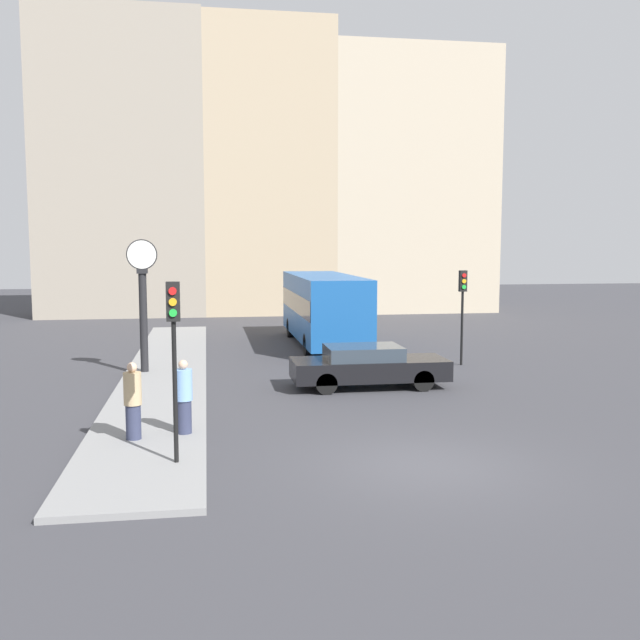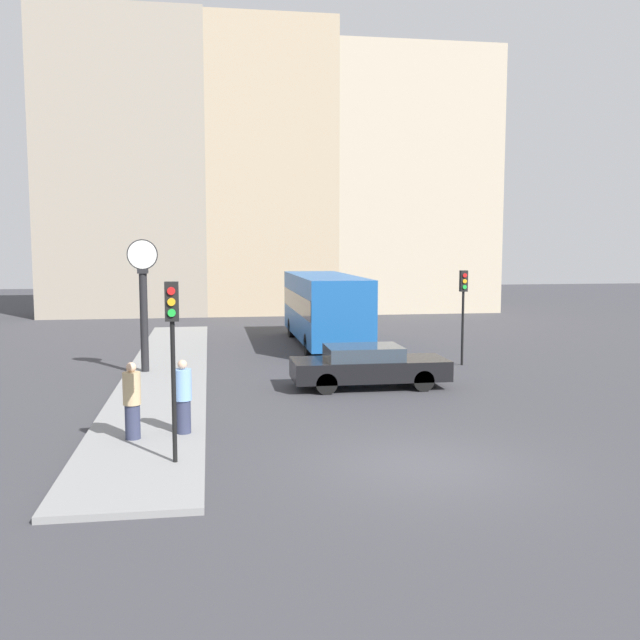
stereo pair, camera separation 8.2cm
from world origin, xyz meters
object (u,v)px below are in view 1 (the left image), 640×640
(sedan_car, at_px, (368,366))
(traffic_light_far, at_px, (463,297))
(pedestrian_tan_coat, at_px, (133,401))
(street_clock, at_px, (143,302))
(pedestrian_blue_stripe, at_px, (184,397))
(traffic_light_near, at_px, (174,333))
(bus_distant, at_px, (323,306))

(sedan_car, xyz_separation_m, traffic_light_far, (4.28, 3.45, 1.81))
(traffic_light_far, height_order, pedestrian_tan_coat, traffic_light_far)
(street_clock, bearing_deg, traffic_light_far, 1.29)
(pedestrian_blue_stripe, bearing_deg, traffic_light_near, -92.36)
(traffic_light_far, xyz_separation_m, pedestrian_tan_coat, (-10.77, -8.77, -1.51))
(bus_distant, xyz_separation_m, traffic_light_far, (4.14, -5.83, 0.75))
(sedan_car, xyz_separation_m, street_clock, (-6.95, 3.20, 1.80))
(bus_distant, distance_m, pedestrian_tan_coat, 16.06)
(street_clock, height_order, pedestrian_blue_stripe, street_clock)
(traffic_light_near, xyz_separation_m, traffic_light_far, (9.78, 10.62, -0.20))
(street_clock, distance_m, pedestrian_blue_stripe, 8.48)
(sedan_car, xyz_separation_m, bus_distant, (0.14, 9.29, 1.06))
(traffic_light_near, xyz_separation_m, street_clock, (-1.46, 10.36, -0.20))
(bus_distant, bearing_deg, street_clock, -139.38)
(pedestrian_blue_stripe, bearing_deg, bus_distant, 68.77)
(traffic_light_far, distance_m, street_clock, 11.24)
(sedan_car, relative_size, bus_distant, 0.50)
(bus_distant, xyz_separation_m, pedestrian_blue_stripe, (-5.55, -14.28, -0.78))
(sedan_car, bearing_deg, pedestrian_tan_coat, -140.69)
(sedan_car, relative_size, pedestrian_tan_coat, 2.78)
(bus_distant, height_order, pedestrian_blue_stripe, bus_distant)
(bus_distant, relative_size, traffic_light_far, 2.74)
(bus_distant, distance_m, traffic_light_far, 7.19)
(bus_distant, height_order, traffic_light_near, traffic_light_near)
(traffic_light_near, xyz_separation_m, pedestrian_blue_stripe, (0.09, 2.17, -1.72))
(sedan_car, relative_size, pedestrian_blue_stripe, 2.83)
(sedan_car, height_order, pedestrian_tan_coat, pedestrian_tan_coat)
(traffic_light_far, xyz_separation_m, pedestrian_blue_stripe, (-9.69, -8.45, -1.53))
(sedan_car, xyz_separation_m, traffic_light_near, (-5.49, -7.16, 2.00))
(traffic_light_near, bearing_deg, street_clock, 98.01)
(bus_distant, xyz_separation_m, traffic_light_near, (-5.64, -16.45, 0.94))
(traffic_light_far, xyz_separation_m, street_clock, (-11.24, -0.25, -0.00))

